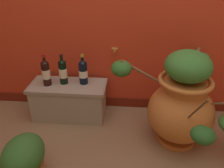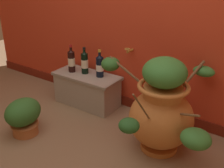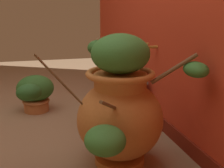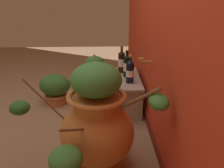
{
  "view_description": "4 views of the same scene",
  "coord_description": "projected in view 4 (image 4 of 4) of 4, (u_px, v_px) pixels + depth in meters",
  "views": [
    {
      "loc": [
        0.03,
        -0.93,
        1.37
      ],
      "look_at": [
        -0.12,
        0.78,
        0.43
      ],
      "focal_mm": 36.32,
      "sensor_mm": 36.0,
      "label": 1
    },
    {
      "loc": [
        1.25,
        -1.27,
        1.53
      ],
      "look_at": [
        -0.14,
        0.77,
        0.39
      ],
      "focal_mm": 46.02,
      "sensor_mm": 36.0,
      "label": 2
    },
    {
      "loc": [
        2.04,
        0.14,
        0.95
      ],
      "look_at": [
        -0.15,
        0.73,
        0.35
      ],
      "focal_mm": 46.25,
      "sensor_mm": 36.0,
      "label": 3
    },
    {
      "loc": [
        2.05,
        0.66,
        1.29
      ],
      "look_at": [
        -0.11,
        0.74,
        0.45
      ],
      "focal_mm": 41.23,
      "sensor_mm": 36.0,
      "label": 4
    }
  ],
  "objects": [
    {
      "name": "terracotta_urn",
      "position": [
        96.0,
        123.0,
        1.81
      ],
      "size": [
        1.02,
        1.04,
        0.81
      ],
      "color": "#C17033",
      "rests_on": "ground_plane"
    },
    {
      "name": "stone_ledge",
      "position": [
        124.0,
        91.0,
        2.83
      ],
      "size": [
        0.72,
        0.33,
        0.35
      ],
      "color": "#9E9384",
      "rests_on": "ground_plane"
    },
    {
      "name": "wine_bottle_right",
      "position": [
        122.0,
        61.0,
        2.9
      ],
      "size": [
        0.08,
        0.08,
        0.3
      ],
      "color": "black",
      "rests_on": "stone_ledge"
    },
    {
      "name": "potted_shrub",
      "position": [
        55.0,
        88.0,
        2.91
      ],
      "size": [
        0.27,
        0.35,
        0.35
      ],
      "color": "#B26638",
      "rests_on": "ground_plane"
    },
    {
      "name": "wine_bottle_left",
      "position": [
        127.0,
        65.0,
        2.76
      ],
      "size": [
        0.08,
        0.08,
        0.29
      ],
      "color": "black",
      "rests_on": "stone_ledge"
    },
    {
      "name": "ground_plane",
      "position": [
        31.0,
        135.0,
        2.35
      ],
      "size": [
        7.0,
        7.0,
        0.0
      ],
      "primitive_type": "plane",
      "color": "#896B4C"
    },
    {
      "name": "wine_bottle_middle",
      "position": [
        130.0,
        71.0,
        2.59
      ],
      "size": [
        0.08,
        0.08,
        0.29
      ],
      "color": "black",
      "rests_on": "stone_ledge"
    }
  ]
}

